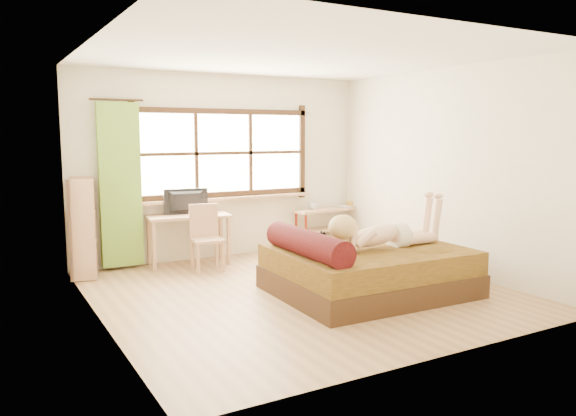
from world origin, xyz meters
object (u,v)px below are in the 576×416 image
desk (189,221)px  pipe_shelf (330,218)px  kitten (312,242)px  bed (365,269)px  chair (206,233)px  bookshelf (83,227)px  woman (383,221)px

desk → pipe_shelf: size_ratio=0.92×
kitten → desk: (-0.62, 2.27, -0.04)m
bed → desk: size_ratio=1.81×
kitten → pipe_shelf: bearing=54.1°
chair → pipe_shelf: chair is taller
bed → bookshelf: bearing=140.1°
woman → kitten: woman is taller
bookshelf → chair: bearing=-1.8°
bed → desk: (-1.29, 2.37, 0.33)m
bed → pipe_shelf: bed is taller
kitten → bookshelf: (-2.03, 2.28, -0.01)m
kitten → pipe_shelf: (1.83, 2.39, -0.19)m
chair → pipe_shelf: (2.34, 0.49, -0.03)m
woman → kitten: 0.90m
chair → bed: bearing=-52.6°
desk → woman: bearing=-51.5°
pipe_shelf → bookshelf: (-3.87, -0.11, 0.18)m
pipe_shelf → bookshelf: size_ratio=1.01×
bed → woman: size_ratio=1.46×
kitten → desk: kitten is taller
kitten → desk: bearing=106.8°
pipe_shelf → bed: bearing=-121.5°
woman → pipe_shelf: size_ratio=1.14×
woman → chair: bearing=125.5°
kitten → bookshelf: bookshelf is taller
chair → kitten: bearing=-68.1°
pipe_shelf → chair: bearing=-174.7°
bed → desk: bearing=120.1°
kitten → chair: bearing=106.6°
bed → bookshelf: size_ratio=1.69×
chair → desk: bearing=113.4°
bookshelf → bed: bearing=-29.1°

